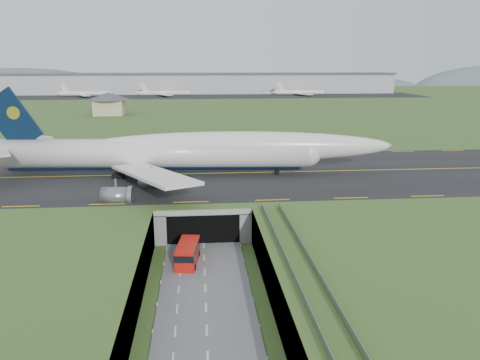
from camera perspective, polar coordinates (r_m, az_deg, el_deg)
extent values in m
plane|color=#456227|center=(71.03, -4.37, -10.23)|extent=(900.00, 900.00, 0.00)
cube|color=gray|center=(69.85, -4.41, -7.99)|extent=(800.00, 800.00, 6.00)
cube|color=slate|center=(64.22, -4.27, -12.91)|extent=(12.00, 75.00, 0.20)
cube|color=black|center=(100.43, -4.71, 0.75)|extent=(800.00, 44.00, 0.18)
cube|color=gray|center=(87.03, -4.62, -1.75)|extent=(16.00, 22.00, 1.00)
cube|color=gray|center=(87.99, -9.15, -3.41)|extent=(2.00, 22.00, 6.00)
cube|color=gray|center=(88.05, -0.02, -3.21)|extent=(2.00, 22.00, 6.00)
cube|color=black|center=(83.15, -4.54, -4.68)|extent=(12.00, 12.00, 5.00)
cube|color=#A8A8A3|center=(76.43, -4.53, -3.94)|extent=(17.00, 0.50, 0.80)
cube|color=#A8A8A3|center=(53.07, 8.06, -12.25)|extent=(3.00, 53.00, 0.50)
cube|color=gray|center=(52.46, 6.57, -11.62)|extent=(0.06, 53.00, 1.00)
cube|color=gray|center=(53.07, 9.59, -11.41)|extent=(0.06, 53.00, 1.00)
cylinder|color=#A8A8A3|center=(46.68, 10.71, -20.68)|extent=(0.90, 0.90, 5.60)
cylinder|color=#A8A8A3|center=(56.60, 7.37, -13.86)|extent=(0.90, 0.90, 5.60)
cylinder|color=#A8A8A3|center=(67.21, 5.18, -9.11)|extent=(0.90, 0.90, 5.60)
cylinder|color=silver|center=(99.26, -10.33, 3.24)|extent=(64.20, 10.56, 6.02)
sphere|color=silver|center=(99.22, 8.24, 3.32)|extent=(6.30, 6.30, 5.90)
ellipsoid|color=silver|center=(97.70, -0.30, 4.10)|extent=(65.30, 10.16, 6.32)
ellipsoid|color=black|center=(98.93, 7.71, 3.75)|extent=(4.39, 2.93, 2.11)
cylinder|color=black|center=(99.72, -10.27, 1.91)|extent=(60.77, 6.85, 2.53)
cube|color=silver|center=(113.80, -8.18, 4.22)|extent=(21.24, 27.03, 2.53)
cube|color=silver|center=(114.01, -24.44, 4.31)|extent=(9.08, 11.02, 0.96)
cube|color=silver|center=(84.63, -10.65, 0.69)|extent=(18.24, 28.22, 2.53)
cube|color=black|center=(106.72, -25.99, 6.63)|extent=(11.97, 1.41, 13.31)
cylinder|color=gold|center=(106.38, -25.84, 7.39)|extent=(2.67, 0.84, 2.63)
cylinder|color=slate|center=(108.56, -9.15, 2.14)|extent=(5.10, 3.44, 3.10)
cylinder|color=slate|center=(118.81, -10.62, 3.11)|extent=(5.10, 3.44, 3.10)
cylinder|color=slate|center=(91.37, -10.68, -0.20)|extent=(5.10, 3.44, 3.10)
cylinder|color=slate|center=(82.94, -14.82, -1.90)|extent=(5.10, 3.44, 3.10)
cylinder|color=black|center=(99.26, 4.51, 0.95)|extent=(1.07, 0.54, 1.03)
cube|color=black|center=(100.85, -12.60, 0.95)|extent=(6.10, 6.97, 1.32)
cube|color=red|center=(70.83, -6.40, -8.85)|extent=(3.69, 7.80, 3.01)
cube|color=black|center=(70.59, -6.41, -8.40)|extent=(3.76, 7.91, 1.00)
cube|color=black|center=(71.32, -6.37, -9.78)|extent=(3.43, 7.28, 0.50)
cylinder|color=black|center=(69.22, -7.75, -10.50)|extent=(0.46, 0.94, 0.90)
cylinder|color=black|center=(73.74, -7.11, -8.89)|extent=(0.46, 0.94, 0.90)
cylinder|color=black|center=(68.85, -5.57, -10.58)|extent=(0.46, 0.94, 0.90)
cylinder|color=black|center=(73.39, -5.07, -8.95)|extent=(0.46, 0.94, 0.90)
cube|color=#C9B891|center=(222.82, -15.63, 8.52)|extent=(13.15, 13.15, 6.86)
cone|color=#4C4C51|center=(222.42, -15.71, 9.83)|extent=(19.28, 19.28, 3.43)
cube|color=#B2B2B2|center=(365.06, -5.11, 11.61)|extent=(300.00, 22.00, 15.00)
cube|color=#4C4C51|center=(364.81, -5.14, 12.79)|extent=(302.00, 24.00, 1.20)
cube|color=black|center=(335.52, -5.07, 10.13)|extent=(320.00, 50.00, 0.08)
cylinder|color=silver|center=(349.29, -18.32, 9.98)|extent=(34.00, 3.20, 3.20)
cylinder|color=silver|center=(341.20, -9.21, 10.42)|extent=(34.00, 3.20, 3.20)
cylinder|color=silver|center=(348.29, 7.30, 10.56)|extent=(34.00, 3.20, 3.20)
ellipsoid|color=slate|center=(527.36, -25.32, 9.19)|extent=(220.00, 77.00, 56.00)
ellipsoid|color=slate|center=(510.25, 8.73, 10.24)|extent=(260.00, 91.00, 44.00)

